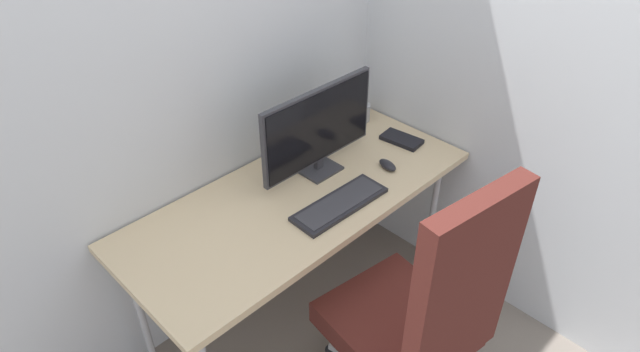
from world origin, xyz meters
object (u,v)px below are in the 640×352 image
object	(u,v)px
mouse	(388,165)
pen_holder	(361,112)
keyboard	(340,204)
office_chair	(421,314)
monitor	(319,128)
notebook	(402,139)

from	to	relation	value
mouse	pen_holder	size ratio (longest dim) A/B	0.62
keyboard	pen_holder	world-z (taller)	pen_holder
pen_holder	office_chair	bearing A→B (deg)	-127.08
keyboard	mouse	distance (m)	0.35
office_chair	keyboard	xyz separation A→B (m)	(0.10, 0.50, 0.17)
monitor	pen_holder	world-z (taller)	monitor
keyboard	mouse	size ratio (longest dim) A/B	4.29
mouse	notebook	xyz separation A→B (m)	(0.22, 0.10, -0.01)
office_chair	monitor	distance (m)	0.86
keyboard	monitor	bearing A→B (deg)	63.78
office_chair	monitor	xyz separation A→B (m)	(0.22, 0.75, 0.37)
keyboard	pen_holder	size ratio (longest dim) A/B	2.67
pen_holder	mouse	bearing A→B (deg)	-122.93
office_chair	mouse	size ratio (longest dim) A/B	12.01
office_chair	monitor	size ratio (longest dim) A/B	2.00
office_chair	keyboard	size ratio (longest dim) A/B	2.80
keyboard	notebook	xyz separation A→B (m)	(0.57, 0.13, 0.00)
monitor	keyboard	xyz separation A→B (m)	(-0.12, -0.24, -0.21)
notebook	monitor	bearing A→B (deg)	158.97
monitor	notebook	world-z (taller)	monitor
pen_holder	keyboard	bearing A→B (deg)	-145.39
office_chair	notebook	bearing A→B (deg)	43.41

